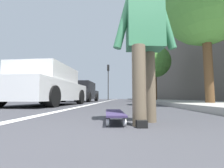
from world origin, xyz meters
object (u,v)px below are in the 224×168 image
parked_car_mid (82,92)px  street_tree_near (205,5)px  skater_person (145,39)px  parked_car_near (47,87)px  skateboard (115,114)px  street_tree_mid (155,62)px  traffic_light (108,76)px

parked_car_mid → street_tree_near: bearing=-139.4°
skater_person → parked_car_near: (4.19, 3.14, -0.22)m
skateboard → street_tree_near: 5.41m
street_tree_near → street_tree_mid: size_ratio=1.02×
skater_person → parked_car_mid: (10.20, 3.31, -0.22)m
traffic_light → parked_car_mid: bearing=171.0°
skateboard → street_tree_mid: street_tree_mid is taller
street_tree_mid → parked_car_mid: bearing=101.1°
skateboard → traffic_light: traffic_light is taller
skateboard → parked_car_mid: 10.49m
parked_car_near → skateboard: bearing=-145.4°
street_tree_mid → skateboard: bearing=165.7°
skater_person → skateboard: bearing=66.6°
parked_car_mid → street_tree_mid: 6.46m
street_tree_mid → skater_person: bearing=167.5°
street_tree_near → skateboard: bearing=138.8°
skater_person → traffic_light: size_ratio=0.36×
skateboard → parked_car_near: bearing=34.6°
parked_car_near → street_tree_near: 6.27m
skateboard → parked_car_near: 4.95m
parked_car_near → street_tree_near: street_tree_near is taller
street_tree_near → parked_car_mid: bearing=40.6°
parked_car_mid → traffic_light: 8.87m
parked_car_near → parked_car_mid: (6.00, 0.18, 0.00)m
parked_car_near → traffic_light: size_ratio=0.95×
skateboard → parked_car_mid: (10.05, 2.97, 0.63)m
skateboard → traffic_light: (18.46, 1.63, 3.07)m
skater_person → parked_car_mid: skater_person is taller
skateboard → parked_car_near: (4.05, 2.79, 0.62)m
traffic_light → street_tree_near: (-15.20, -4.48, 0.18)m
skateboard → skater_person: skater_person is taller
parked_car_mid → skater_person: bearing=-162.0°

